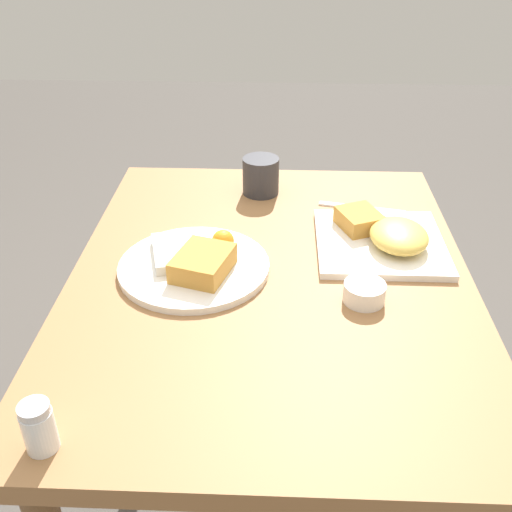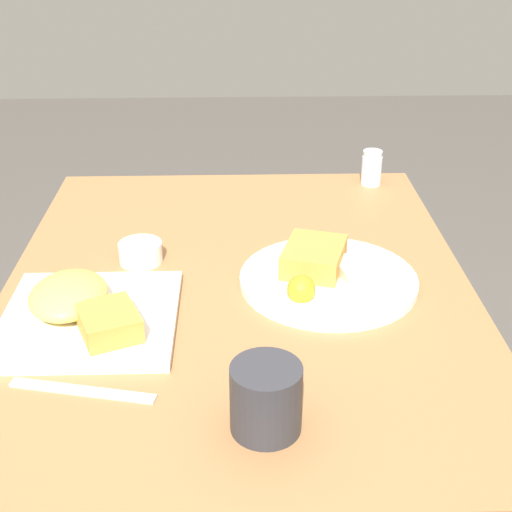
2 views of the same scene
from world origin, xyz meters
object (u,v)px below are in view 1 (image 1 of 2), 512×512
Objects in this scene: plate_oval_far at (195,263)px; sauce_ramekin at (364,292)px; coffee_mug at (261,176)px; plate_square_near at (384,237)px; salt_shaker at (39,430)px; butter_knife at (362,208)px.

plate_oval_far is 3.89× the size of sauce_ramekin.
sauce_ramekin is 0.47m from coffee_mug.
coffee_mug reaches higher than plate_square_near.
sauce_ramekin is (-0.19, 0.06, -0.00)m from plate_square_near.
plate_oval_far is 0.45m from salt_shaker.
plate_square_near is at bearing -17.78° from sauce_ramekin.
coffee_mug is at bearing -5.38° from butter_knife.
plate_square_near is 0.89× the size of plate_oval_far.
butter_knife is (0.69, -0.49, -0.03)m from salt_shaker.
plate_square_near is 3.46× the size of sauce_ramekin.
salt_shaker is at bearing 161.12° from plate_oval_far.
plate_oval_far is 1.49× the size of butter_knife.
sauce_ramekin is at bearing 162.22° from plate_square_near.
coffee_mug is at bearing -18.11° from plate_oval_far.
coffee_mug is at bearing 24.73° from sauce_ramekin.
salt_shaker is at bearing 161.46° from coffee_mug.
salt_shaker is 0.86× the size of coffee_mug.
plate_oval_far is at bearing 105.89° from plate_square_near.
butter_knife is (0.16, 0.03, -0.02)m from plate_square_near.
butter_knife is at bearing 8.93° from plate_square_near.
salt_shaker is at bearing 67.07° from butter_knife.
coffee_mug reaches higher than plate_oval_far.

